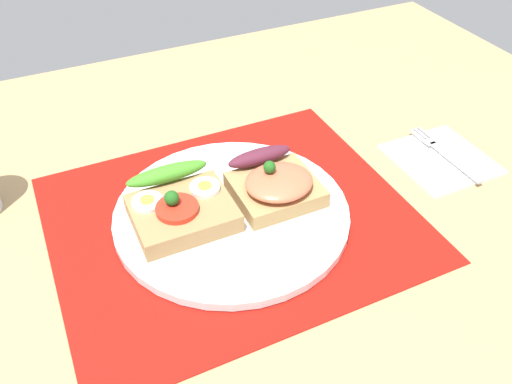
% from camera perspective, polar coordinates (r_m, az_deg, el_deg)
% --- Properties ---
extents(ground_plane, '(1.20, 0.90, 0.03)m').
position_cam_1_polar(ground_plane, '(0.61, -2.56, -3.96)').
color(ground_plane, tan).
extents(placemat, '(0.39, 0.33, 0.00)m').
position_cam_1_polar(placemat, '(0.60, -2.61, -2.76)').
color(placemat, maroon).
rests_on(placemat, ground_plane).
extents(plate, '(0.26, 0.26, 0.01)m').
position_cam_1_polar(plate, '(0.59, -2.62, -2.28)').
color(plate, white).
rests_on(plate, placemat).
extents(sandwich_egg_tomato, '(0.11, 0.10, 0.04)m').
position_cam_1_polar(sandwich_egg_tomato, '(0.58, -8.19, -1.53)').
color(sandwich_egg_tomato, '#9C7648').
rests_on(sandwich_egg_tomato, plate).
extents(sandwich_salmon, '(0.09, 0.10, 0.05)m').
position_cam_1_polar(sandwich_salmon, '(0.59, 2.12, 0.83)').
color(sandwich_salmon, '#A4804D').
rests_on(sandwich_salmon, plate).
extents(napkin, '(0.11, 0.12, 0.01)m').
position_cam_1_polar(napkin, '(0.72, 19.27, 3.46)').
color(napkin, white).
rests_on(napkin, ground_plane).
extents(fork, '(0.02, 0.13, 0.00)m').
position_cam_1_polar(fork, '(0.73, 19.49, 4.06)').
color(fork, '#B7B7BC').
rests_on(fork, napkin).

